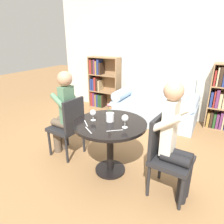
% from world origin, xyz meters
% --- Properties ---
extents(ground_plane, '(16.00, 16.00, 0.00)m').
position_xyz_m(ground_plane, '(0.00, 0.00, 0.00)').
color(ground_plane, olive).
extents(back_wall, '(5.20, 0.05, 2.70)m').
position_xyz_m(back_wall, '(0.00, 2.36, 1.35)').
color(back_wall, beige).
rests_on(back_wall, ground_plane).
extents(round_table, '(0.90, 0.90, 0.70)m').
position_xyz_m(round_table, '(0.00, 0.00, 0.56)').
color(round_table, black).
rests_on(round_table, ground_plane).
extents(couch, '(1.65, 0.80, 0.92)m').
position_xyz_m(couch, '(0.00, 1.93, 0.31)').
color(couch, '#9EB2C6').
rests_on(couch, ground_plane).
extents(bookshelf_left, '(0.77, 0.28, 1.25)m').
position_xyz_m(bookshelf_left, '(-1.46, 2.19, 0.60)').
color(bookshelf_left, '#93704C').
rests_on(bookshelf_left, ground_plane).
extents(chair_left, '(0.46, 0.46, 0.90)m').
position_xyz_m(chair_left, '(-0.71, 0.06, 0.49)').
color(chair_left, '#232326').
rests_on(chair_left, ground_plane).
extents(chair_right, '(0.46, 0.46, 0.90)m').
position_xyz_m(chair_right, '(0.71, -0.03, 0.49)').
color(chair_right, '#232326').
rests_on(chair_right, ground_plane).
extents(person_left, '(0.44, 0.37, 1.27)m').
position_xyz_m(person_left, '(-0.80, 0.07, 0.68)').
color(person_left, brown).
rests_on(person_left, ground_plane).
extents(person_right, '(0.44, 0.37, 1.30)m').
position_xyz_m(person_right, '(0.80, -0.04, 0.69)').
color(person_right, black).
rests_on(person_right, ground_plane).
extents(wine_glass_left, '(0.08, 0.08, 0.14)m').
position_xyz_m(wine_glass_left, '(-0.22, -0.04, 0.80)').
color(wine_glass_left, white).
rests_on(wine_glass_left, round_table).
extents(wine_glass_right, '(0.08, 0.08, 0.16)m').
position_xyz_m(wine_glass_right, '(0.22, -0.05, 0.82)').
color(wine_glass_right, white).
rests_on(wine_glass_right, round_table).
extents(flower_vase, '(0.10, 0.10, 0.24)m').
position_xyz_m(flower_vase, '(-0.02, 0.03, 0.78)').
color(flower_vase, silver).
rests_on(flower_vase, round_table).
extents(knife_left_setting, '(0.15, 0.13, 0.00)m').
position_xyz_m(knife_left_setting, '(0.16, -0.18, 0.70)').
color(knife_left_setting, silver).
rests_on(knife_left_setting, round_table).
extents(fork_left_setting, '(0.16, 0.12, 0.00)m').
position_xyz_m(fork_left_setting, '(-0.11, -0.31, 0.70)').
color(fork_left_setting, silver).
rests_on(fork_left_setting, round_table).
extents(knife_right_setting, '(0.15, 0.14, 0.00)m').
position_xyz_m(knife_right_setting, '(-0.24, -0.16, 0.70)').
color(knife_right_setting, silver).
rests_on(knife_right_setting, round_table).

